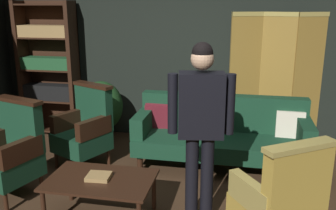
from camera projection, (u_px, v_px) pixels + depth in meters
The scene contains 11 objects.
back_wall at pixel (190, 46), 5.46m from camera, with size 7.20×0.10×2.80m, color black.
folding_screen at pixel (276, 79), 5.17m from camera, with size 1.28×0.30×1.90m.
bookshelf at pixel (49, 68), 5.72m from camera, with size 0.90×0.32×2.05m.
velvet_couch at pixel (221, 132), 4.66m from camera, with size 2.12×0.78×0.88m.
coffee_table at pixel (101, 183), 3.51m from camera, with size 1.00×0.64×0.42m.
armchair_gilt_accent at pixel (280, 201), 2.96m from camera, with size 0.80×0.80×1.04m.
armchair_wing_left at pixel (11, 152), 3.94m from camera, with size 0.73×0.72×1.04m.
armchair_wing_right at pixel (85, 129), 4.67m from camera, with size 0.77×0.77×1.04m.
standing_figure at pixel (201, 119), 3.30m from camera, with size 0.58×0.27×1.70m.
potted_plant at pixel (101, 108), 5.41m from camera, with size 0.63×0.63×0.93m.
book_tan_leather at pixel (99, 176), 3.50m from camera, with size 0.22×0.19×0.04m, color #9E7A47.
Camera 1 is at (0.76, -3.00, 2.02)m, focal length 39.79 mm.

